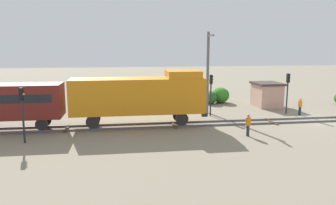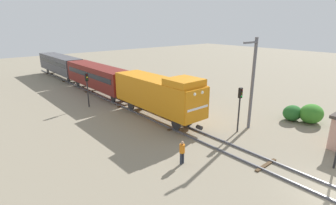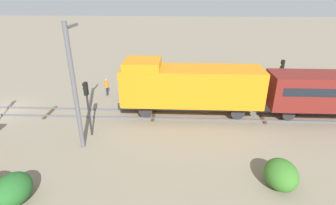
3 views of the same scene
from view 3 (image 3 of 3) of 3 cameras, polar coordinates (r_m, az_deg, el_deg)
The scene contains 7 objects.
locomotive at distance 20.97m, azimuth 4.58°, elevation 3.86°, with size 2.90×11.60×4.60m.
traffic_signal_mid at distance 18.89m, azimuth -17.21°, elevation 0.67°, with size 0.32×0.34×4.06m.
traffic_signal_far at distance 26.05m, azimuth 23.37°, elevation 5.93°, with size 0.32×0.34×3.95m.
worker_by_signal at distance 26.51m, azimuth -13.21°, elevation 3.55°, with size 0.38×0.38×1.70m.
catenary_mast at distance 17.05m, azimuth -19.71°, elevation 3.35°, with size 1.94×0.28×8.22m.
bush_near at distance 15.67m, azimuth 23.39°, elevation -14.19°, with size 2.13×1.74×1.55m, color #367126.
bush_back at distance 15.63m, azimuth -30.70°, elevation -16.01°, with size 2.09×1.71×1.52m, color #245F26.
Camera 3 is at (19.70, 15.61, 9.94)m, focal length 28.00 mm.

